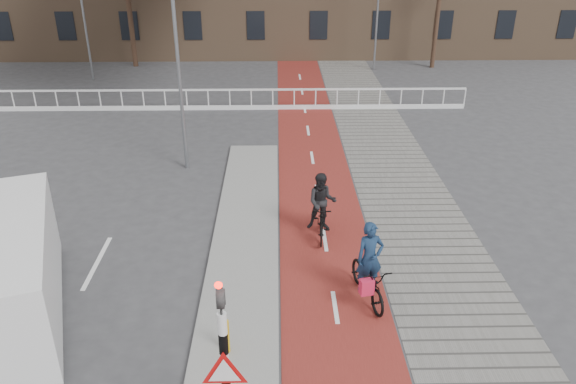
{
  "coord_description": "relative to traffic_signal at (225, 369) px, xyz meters",
  "views": [
    {
      "loc": [
        0.21,
        -8.39,
        8.0
      ],
      "look_at": [
        0.48,
        5.0,
        1.5
      ],
      "focal_mm": 35.0,
      "sensor_mm": 36.0,
      "label": 1
    }
  ],
  "objects": [
    {
      "name": "ground",
      "position": [
        0.6,
        2.02,
        -1.99
      ],
      "size": [
        120.0,
        120.0,
        0.0
      ],
      "primitive_type": "plane",
      "color": "#38383A",
      "rests_on": "ground"
    },
    {
      "name": "bike_lane",
      "position": [
        2.1,
        12.02,
        -1.98
      ],
      "size": [
        2.5,
        60.0,
        0.01
      ],
      "primitive_type": "cube",
      "color": "maroon",
      "rests_on": "ground"
    },
    {
      "name": "sidewalk",
      "position": [
        4.9,
        12.02,
        -1.98
      ],
      "size": [
        3.0,
        60.0,
        0.01
      ],
      "primitive_type": "cube",
      "color": "slate",
      "rests_on": "ground"
    },
    {
      "name": "curb_island",
      "position": [
        -0.1,
        6.02,
        -1.93
      ],
      "size": [
        1.8,
        16.0,
        0.12
      ],
      "primitive_type": "cube",
      "color": "gray",
      "rests_on": "ground"
    },
    {
      "name": "traffic_signal",
      "position": [
        0.0,
        0.0,
        0.0
      ],
      "size": [
        0.8,
        0.8,
        3.68
      ],
      "color": "black",
      "rests_on": "curb_island"
    },
    {
      "name": "bollard",
      "position": [
        -0.24,
        2.48,
        -1.49
      ],
      "size": [
        0.12,
        0.12,
        0.77
      ],
      "primitive_type": "cylinder",
      "color": "#D49E0B",
      "rests_on": "curb_island"
    },
    {
      "name": "cyclist_near",
      "position": [
        2.88,
        4.34,
        -1.31
      ],
      "size": [
        1.08,
        2.01,
        1.99
      ],
      "rotation": [
        0.0,
        0.0,
        0.23
      ],
      "color": "black",
      "rests_on": "bike_lane"
    },
    {
      "name": "cyclist_far",
      "position": [
        2.01,
        7.25,
        -1.2
      ],
      "size": [
        0.85,
        1.79,
        1.89
      ],
      "rotation": [
        0.0,
        0.0,
        -0.07
      ],
      "color": "black",
      "rests_on": "bike_lane"
    },
    {
      "name": "van",
      "position": [
        -5.14,
        3.77,
        -0.78
      ],
      "size": [
        3.78,
        5.74,
        2.29
      ],
      "rotation": [
        0.0,
        0.0,
        0.34
      ],
      "color": "silver",
      "rests_on": "ground"
    },
    {
      "name": "railing",
      "position": [
        -4.4,
        19.02,
        -1.68
      ],
      "size": [
        28.0,
        0.1,
        0.99
      ],
      "color": "silver",
      "rests_on": "ground"
    },
    {
      "name": "tree_right",
      "position": [
        10.16,
        27.18,
        1.45
      ],
      "size": [
        0.26,
        0.26,
        6.88
      ],
      "primitive_type": "cylinder",
      "color": "#311E15",
      "rests_on": "ground"
    },
    {
      "name": "streetlight_near",
      "position": [
        -2.45,
        12.17,
        1.9
      ],
      "size": [
        0.12,
        0.12,
        7.77
      ],
      "primitive_type": "cylinder",
      "color": "slate",
      "rests_on": "ground"
    },
    {
      "name": "streetlight_left",
      "position": [
        -9.46,
        24.76,
        1.87
      ],
      "size": [
        0.12,
        0.12,
        7.73
      ],
      "primitive_type": "cylinder",
      "color": "slate",
      "rests_on": "ground"
    },
    {
      "name": "streetlight_right",
      "position": [
        6.56,
        26.69,
        1.89
      ],
      "size": [
        0.12,
        0.12,
        7.76
      ],
      "primitive_type": "cylinder",
      "color": "slate",
      "rests_on": "ground"
    }
  ]
}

